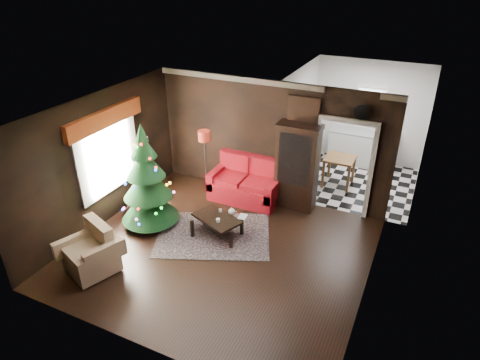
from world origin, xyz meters
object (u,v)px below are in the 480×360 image
at_px(armchair, 90,250).
at_px(teapot, 232,211).
at_px(floor_lamp, 206,167).
at_px(coffee_table, 217,226).
at_px(christmas_tree, 147,180).
at_px(kitchen_table, 339,171).
at_px(curio_cabinet, 297,169).
at_px(loveseat, 246,180).
at_px(wall_clock, 362,112).

bearing_deg(armchair, teapot, 71.90).
height_order(floor_lamp, coffee_table, floor_lamp).
height_order(christmas_tree, kitchen_table, christmas_tree).
height_order(curio_cabinet, coffee_table, curio_cabinet).
bearing_deg(floor_lamp, loveseat, 22.64).
bearing_deg(loveseat, curio_cabinet, 10.83).
relative_size(curio_cabinet, teapot, 12.15).
bearing_deg(floor_lamp, christmas_tree, -111.35).
relative_size(christmas_tree, teapot, 14.78).
height_order(loveseat, kitchen_table, loveseat).
relative_size(floor_lamp, wall_clock, 5.54).
distance_m(armchair, teapot, 2.79).
relative_size(coffee_table, wall_clock, 3.01).
distance_m(coffee_table, kitchen_table, 3.68).
height_order(wall_clock, kitchen_table, wall_clock).
distance_m(loveseat, teapot, 1.42).
distance_m(armchair, wall_clock, 5.80).
bearing_deg(wall_clock, coffee_table, -138.25).
bearing_deg(loveseat, armchair, -112.05).
bearing_deg(wall_clock, loveseat, -170.34).
bearing_deg(coffee_table, loveseat, 93.48).
xyz_separation_m(curio_cabinet, christmas_tree, (-2.57, -2.02, 0.10)).
bearing_deg(floor_lamp, coffee_table, -52.83).
bearing_deg(curio_cabinet, wall_clock, 8.53).
xyz_separation_m(loveseat, coffee_table, (0.10, -1.61, -0.27)).
height_order(armchair, coffee_table, armchair).
bearing_deg(wall_clock, floor_lamp, -166.72).
height_order(floor_lamp, teapot, floor_lamp).
distance_m(christmas_tree, coffee_table, 1.73).
bearing_deg(kitchen_table, armchair, -121.91).
relative_size(floor_lamp, kitchen_table, 2.36).
bearing_deg(christmas_tree, kitchen_table, 46.98).
xyz_separation_m(teapot, kitchen_table, (1.48, 3.03, -0.14)).
height_order(christmas_tree, armchair, christmas_tree).
distance_m(floor_lamp, teapot, 1.59).
xyz_separation_m(christmas_tree, teapot, (1.73, 0.42, -0.53)).
relative_size(armchair, teapot, 5.43).
xyz_separation_m(loveseat, armchair, (-1.44, -3.55, -0.04)).
relative_size(coffee_table, kitchen_table, 1.28).
bearing_deg(christmas_tree, armchair, -90.71).
xyz_separation_m(curio_cabinet, wall_clock, (1.20, 0.18, 1.43)).
bearing_deg(armchair, kitchen_table, 78.95).
bearing_deg(loveseat, coffee_table, -86.52).
distance_m(teapot, wall_clock, 3.28).
bearing_deg(christmas_tree, floor_lamp, 68.65).
xyz_separation_m(floor_lamp, teapot, (1.17, -1.02, -0.31)).
height_order(curio_cabinet, christmas_tree, christmas_tree).
height_order(loveseat, christmas_tree, christmas_tree).
height_order(loveseat, floor_lamp, floor_lamp).
xyz_separation_m(loveseat, kitchen_table, (1.80, 1.65, -0.12)).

